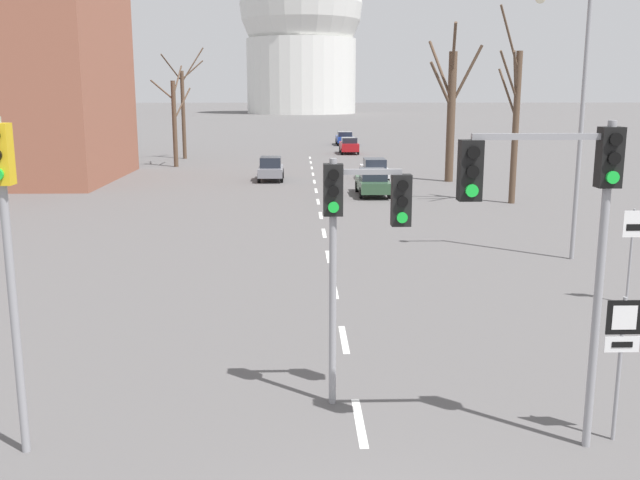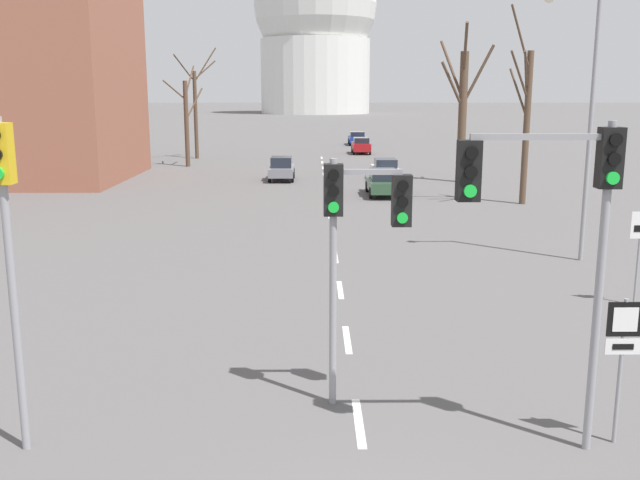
# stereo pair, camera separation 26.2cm
# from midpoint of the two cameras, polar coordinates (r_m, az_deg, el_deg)

# --- Properties ---
(lane_stripe_0) EXTENTS (0.16, 2.00, 0.01)m
(lane_stripe_0) POSITION_cam_midpoint_polar(r_m,az_deg,el_deg) (13.59, 2.61, -14.35)
(lane_stripe_0) COLOR silver
(lane_stripe_0) RESTS_ON ground_plane
(lane_stripe_1) EXTENTS (0.16, 2.00, 0.01)m
(lane_stripe_1) POSITION_cam_midpoint_polar(r_m,az_deg,el_deg) (17.73, 1.50, -7.94)
(lane_stripe_1) COLOR silver
(lane_stripe_1) RESTS_ON ground_plane
(lane_stripe_2) EXTENTS (0.16, 2.00, 0.01)m
(lane_stripe_2) POSITION_cam_midpoint_polar(r_m,az_deg,el_deg) (22.01, 0.84, -3.99)
(lane_stripe_2) COLOR silver
(lane_stripe_2) RESTS_ON ground_plane
(lane_stripe_3) EXTENTS (0.16, 2.00, 0.01)m
(lane_stripe_3) POSITION_cam_midpoint_polar(r_m,az_deg,el_deg) (26.37, 0.40, -1.34)
(lane_stripe_3) COLOR silver
(lane_stripe_3) RESTS_ON ground_plane
(lane_stripe_4) EXTENTS (0.16, 2.00, 0.01)m
(lane_stripe_4) POSITION_cam_midpoint_polar(r_m,az_deg,el_deg) (30.77, 0.08, 0.56)
(lane_stripe_4) COLOR silver
(lane_stripe_4) RESTS_ON ground_plane
(lane_stripe_5) EXTENTS (0.16, 2.00, 0.01)m
(lane_stripe_5) POSITION_cam_midpoint_polar(r_m,az_deg,el_deg) (35.19, -0.16, 1.99)
(lane_stripe_5) COLOR silver
(lane_stripe_5) RESTS_ON ground_plane
(lane_stripe_6) EXTENTS (0.16, 2.00, 0.01)m
(lane_stripe_6) POSITION_cam_midpoint_polar(r_m,az_deg,el_deg) (39.63, -0.34, 3.09)
(lane_stripe_6) COLOR silver
(lane_stripe_6) RESTS_ON ground_plane
(lane_stripe_7) EXTENTS (0.16, 2.00, 0.01)m
(lane_stripe_7) POSITION_cam_midpoint_polar(r_m,az_deg,el_deg) (44.08, -0.49, 3.97)
(lane_stripe_7) COLOR silver
(lane_stripe_7) RESTS_ON ground_plane
(lane_stripe_8) EXTENTS (0.16, 2.00, 0.01)m
(lane_stripe_8) POSITION_cam_midpoint_polar(r_m,az_deg,el_deg) (48.54, -0.61, 4.69)
(lane_stripe_8) COLOR silver
(lane_stripe_8) RESTS_ON ground_plane
(lane_stripe_9) EXTENTS (0.16, 2.00, 0.01)m
(lane_stripe_9) POSITION_cam_midpoint_polar(r_m,az_deg,el_deg) (53.01, -0.71, 5.29)
(lane_stripe_9) COLOR silver
(lane_stripe_9) RESTS_ON ground_plane
(lane_stripe_10) EXTENTS (0.16, 2.00, 0.01)m
(lane_stripe_10) POSITION_cam_midpoint_polar(r_m,az_deg,el_deg) (57.48, -0.79, 5.80)
(lane_stripe_10) COLOR silver
(lane_stripe_10) RESTS_ON ground_plane
(lane_stripe_11) EXTENTS (0.16, 2.00, 0.01)m
(lane_stripe_11) POSITION_cam_midpoint_polar(r_m,az_deg,el_deg) (61.96, -0.87, 6.23)
(lane_stripe_11) COLOR silver
(lane_stripe_11) RESTS_ON ground_plane
(lane_stripe_12) EXTENTS (0.16, 2.00, 0.01)m
(lane_stripe_12) POSITION_cam_midpoint_polar(r_m,az_deg,el_deg) (66.44, -0.93, 6.60)
(lane_stripe_12) COLOR silver
(lane_stripe_12) RESTS_ON ground_plane
(traffic_signal_near_right) EXTENTS (2.58, 0.34, 5.55)m
(traffic_signal_near_right) POSITION_cam_midpoint_polar(r_m,az_deg,el_deg) (12.00, 18.02, 2.75)
(traffic_signal_near_right) COLOR gray
(traffic_signal_near_right) RESTS_ON ground_plane
(traffic_signal_near_left) EXTENTS (0.36, 0.34, 5.61)m
(traffic_signal_near_left) POSITION_cam_midpoint_polar(r_m,az_deg,el_deg) (12.41, -24.38, 0.99)
(traffic_signal_near_left) COLOR gray
(traffic_signal_near_left) RESTS_ON ground_plane
(traffic_signal_centre_tall) EXTENTS (1.63, 0.34, 4.79)m
(traffic_signal_centre_tall) POSITION_cam_midpoint_polar(r_m,az_deg,el_deg) (13.27, 2.40, 1.49)
(traffic_signal_centre_tall) COLOR gray
(traffic_signal_centre_tall) RESTS_ON ground_plane
(route_sign_post) EXTENTS (0.60, 0.08, 2.60)m
(route_sign_post) POSITION_cam_midpoint_polar(r_m,az_deg,el_deg) (13.25, 22.46, -7.68)
(route_sign_post) COLOR gray
(route_sign_post) RESTS_ON ground_plane
(speed_limit_sign) EXTENTS (0.60, 0.08, 2.75)m
(speed_limit_sign) POSITION_cam_midpoint_polar(r_m,az_deg,el_deg) (22.04, 23.39, 0.02)
(speed_limit_sign) COLOR gray
(speed_limit_sign) RESTS_ON ground_plane
(street_lamp_right) EXTENTS (1.98, 0.36, 9.28)m
(street_lamp_right) POSITION_cam_midpoint_polar(r_m,az_deg,el_deg) (26.80, 19.39, 10.27)
(street_lamp_right) COLOR gray
(street_lamp_right) RESTS_ON ground_plane
(sedan_near_left) EXTENTS (1.78, 4.20, 1.48)m
(sedan_near_left) POSITION_cam_midpoint_polar(r_m,az_deg,el_deg) (49.74, 4.22, 5.69)
(sedan_near_left) COLOR silver
(sedan_near_left) RESTS_ON ground_plane
(sedan_near_right) EXTENTS (1.92, 4.53, 1.52)m
(sedan_near_right) POSITION_cam_midpoint_polar(r_m,az_deg,el_deg) (82.69, 1.89, 8.17)
(sedan_near_right) COLOR navy
(sedan_near_right) RESTS_ON ground_plane
(sedan_mid_centre) EXTENTS (1.80, 4.55, 1.55)m
(sedan_mid_centre) POSITION_cam_midpoint_polar(r_m,az_deg,el_deg) (42.14, 4.07, 4.66)
(sedan_mid_centre) COLOR #2D4C33
(sedan_mid_centre) RESTS_ON ground_plane
(sedan_far_left) EXTENTS (1.72, 3.94, 1.64)m
(sedan_far_left) POSITION_cam_midpoint_polar(r_m,az_deg,el_deg) (49.24, -4.11, 5.73)
(sedan_far_left) COLOR slate
(sedan_far_left) RESTS_ON ground_plane
(sedan_far_right) EXTENTS (1.78, 4.14, 1.59)m
(sedan_far_right) POSITION_cam_midpoint_polar(r_m,az_deg,el_deg) (70.87, 2.24, 7.58)
(sedan_far_right) COLOR maroon
(sedan_far_right) RESTS_ON ground_plane
(bare_tree_left_near) EXTENTS (2.98, 1.93, 8.10)m
(bare_tree_left_near) POSITION_cam_midpoint_polar(r_m,az_deg,el_deg) (59.36, -11.68, 9.39)
(bare_tree_left_near) COLOR brown
(bare_tree_left_near) RESTS_ON ground_plane
(bare_tree_right_near) EXTENTS (3.58, 4.82, 10.29)m
(bare_tree_right_near) POSITION_cam_midpoint_polar(r_m,az_deg,el_deg) (49.11, 10.28, 10.30)
(bare_tree_right_near) COLOR brown
(bare_tree_right_near) RESTS_ON ground_plane
(bare_tree_left_far) EXTENTS (3.27, 3.60, 9.90)m
(bare_tree_left_far) POSITION_cam_midpoint_polar(r_m,az_deg,el_deg) (66.41, -10.98, 10.26)
(bare_tree_left_far) COLOR brown
(bare_tree_left_far) RESTS_ON ground_plane
(bare_tree_right_far) EXTENTS (1.60, 3.16, 10.35)m
(bare_tree_right_far) POSITION_cam_midpoint_polar(r_m,az_deg,el_deg) (39.96, 15.13, 9.31)
(bare_tree_right_far) COLOR brown
(bare_tree_right_far) RESTS_ON ground_plane
(capitol_dome) EXTENTS (34.01, 34.01, 48.03)m
(capitol_dome) POSITION_cam_midpoint_polar(r_m,az_deg,el_deg) (206.53, -1.56, 16.60)
(capitol_dome) COLOR silver
(capitol_dome) RESTS_ON ground_plane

